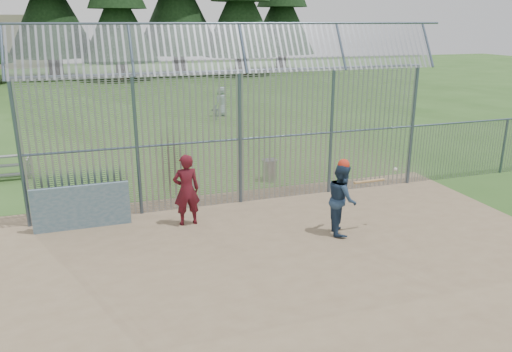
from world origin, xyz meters
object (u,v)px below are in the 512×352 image
object	(u,v)px
dugout_wall	(82,207)
onlooker	(187,190)
batter	(342,199)
trash_can	(270,170)

from	to	relation	value
dugout_wall	onlooker	xyz separation A→B (m)	(2.72, -0.61, 0.39)
batter	trash_can	size ratio (longest dim) A/B	2.29
batter	onlooker	distance (m)	4.14
dugout_wall	batter	world-z (taller)	batter
batter	trash_can	world-z (taller)	batter
dugout_wall	onlooker	bearing A→B (deg)	-12.62
onlooker	trash_can	distance (m)	4.67
batter	onlooker	bearing A→B (deg)	80.09
dugout_wall	trash_can	world-z (taller)	dugout_wall
trash_can	batter	bearing A→B (deg)	-87.44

